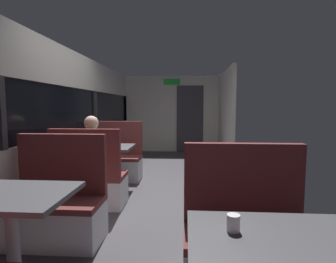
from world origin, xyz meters
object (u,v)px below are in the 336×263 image
object	(u,v)px
bench_mid_window_facing_end	(90,183)
bench_front_aisle_facing_entry	(246,246)
seated_passenger	(92,167)
dining_table_near_window	(11,206)
bench_near_window_facing_entry	(57,210)
bench_mid_window_facing_entry	(116,162)
dining_table_mid_window	(105,152)
coffee_cup_primary	(117,144)
coffee_cup_secondary	(233,223)
dining_table_front_aisle	(279,260)

from	to	relation	value
bench_mid_window_facing_end	bench_front_aisle_facing_entry	size ratio (longest dim) A/B	1.00
bench_mid_window_facing_end	seated_passenger	world-z (taller)	seated_passenger
dining_table_near_window	bench_near_window_facing_entry	distance (m)	0.77
dining_table_near_window	bench_mid_window_facing_entry	xyz separation A→B (m)	(0.00, 3.07, -0.31)
bench_front_aisle_facing_entry	seated_passenger	size ratio (longest dim) A/B	0.87
bench_front_aisle_facing_entry	dining_table_mid_window	bearing A→B (deg)	128.28
bench_near_window_facing_entry	bench_mid_window_facing_end	world-z (taller)	same
bench_mid_window_facing_entry	seated_passenger	xyz separation A→B (m)	(0.00, -1.33, 0.21)
coffee_cup_primary	coffee_cup_secondary	distance (m)	3.20
bench_mid_window_facing_entry	bench_front_aisle_facing_entry	bearing A→B (deg)	-58.90
bench_near_window_facing_entry	coffee_cup_secondary	size ratio (longest dim) A/B	12.22
bench_near_window_facing_entry	dining_table_mid_window	bearing A→B (deg)	90.00
dining_table_mid_window	dining_table_front_aisle	size ratio (longest dim) A/B	1.00
coffee_cup_primary	dining_table_front_aisle	bearing A→B (deg)	-61.95
bench_front_aisle_facing_entry	coffee_cup_secondary	size ratio (longest dim) A/B	12.22
coffee_cup_secondary	bench_mid_window_facing_end	bearing A→B (deg)	125.87
coffee_cup_secondary	dining_table_near_window	bearing A→B (deg)	161.91
dining_table_front_aisle	seated_passenger	distance (m)	2.95
bench_mid_window_facing_entry	dining_table_front_aisle	bearing A→B (deg)	-63.98
dining_table_near_window	bench_mid_window_facing_entry	distance (m)	3.08
bench_mid_window_facing_end	bench_mid_window_facing_entry	size ratio (longest dim) A/B	1.00
dining_table_mid_window	bench_mid_window_facing_entry	distance (m)	0.77
bench_near_window_facing_entry	coffee_cup_secondary	bearing A→B (deg)	-37.58
dining_table_near_window	bench_near_window_facing_entry	xyz separation A→B (m)	(0.00, 0.70, -0.31)
dining_table_front_aisle	bench_front_aisle_facing_entry	bearing A→B (deg)	90.00
bench_mid_window_facing_end	coffee_cup_primary	xyz separation A→B (m)	(0.21, 0.71, 0.46)
coffee_cup_secondary	dining_table_front_aisle	bearing A→B (deg)	-21.78
dining_table_mid_window	coffee_cup_primary	bearing A→B (deg)	1.84
dining_table_mid_window	bench_mid_window_facing_end	size ratio (longest dim) A/B	0.82
bench_near_window_facing_entry	seated_passenger	bearing A→B (deg)	90.00
bench_near_window_facing_entry	coffee_cup_primary	bearing A→B (deg)	83.01
coffee_cup_primary	coffee_cup_secondary	xyz separation A→B (m)	(1.37, -2.89, 0.00)
bench_mid_window_facing_end	coffee_cup_primary	size ratio (longest dim) A/B	12.22
dining_table_mid_window	dining_table_front_aisle	bearing A→B (deg)	-58.90
bench_mid_window_facing_entry	coffee_cup_primary	distance (m)	0.85
dining_table_front_aisle	bench_front_aisle_facing_entry	xyz separation A→B (m)	(0.00, 0.70, -0.31)
bench_near_window_facing_entry	bench_front_aisle_facing_entry	world-z (taller)	same
bench_mid_window_facing_end	bench_mid_window_facing_entry	world-z (taller)	same
bench_mid_window_facing_end	coffee_cup_secondary	xyz separation A→B (m)	(1.58, -2.18, 0.46)
bench_mid_window_facing_entry	coffee_cup_primary	size ratio (longest dim) A/B	12.22
coffee_cup_primary	bench_mid_window_facing_end	bearing A→B (deg)	-106.21
dining_table_mid_window	coffee_cup_secondary	xyz separation A→B (m)	(1.58, -2.88, 0.15)
dining_table_near_window	coffee_cup_primary	distance (m)	2.39
bench_near_window_facing_entry	coffee_cup_secondary	distance (m)	2.04
coffee_cup_secondary	bench_front_aisle_facing_entry	bearing A→B (deg)	71.06
bench_near_window_facing_entry	dining_table_front_aisle	size ratio (longest dim) A/B	1.22
bench_near_window_facing_entry	dining_table_mid_window	size ratio (longest dim) A/B	1.22
dining_table_mid_window	bench_front_aisle_facing_entry	world-z (taller)	bench_front_aisle_facing_entry
dining_table_front_aisle	bench_mid_window_facing_entry	bearing A→B (deg)	116.02
bench_near_window_facing_entry	bench_mid_window_facing_entry	bearing A→B (deg)	90.00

